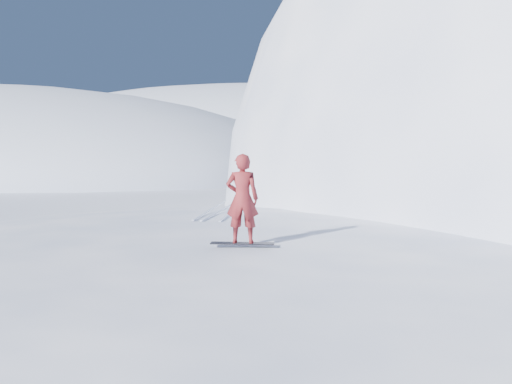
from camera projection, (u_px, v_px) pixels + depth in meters
ground at (211, 335)px, 13.93m from camera, size 400.00×400.00×0.00m
near_ridge at (282, 306)px, 16.46m from camera, size 36.00×28.00×4.80m
far_ridge_c at (233, 165)px, 130.51m from camera, size 140.00×90.00×36.00m
wind_bumps at (221, 309)px, 16.11m from camera, size 16.00×14.40×1.00m
snowboard at (242, 243)px, 12.90m from camera, size 1.47×0.60×0.02m
snowboarder at (242, 198)px, 12.81m from camera, size 0.83×0.64×2.02m
board_tracks at (222, 209)px, 19.71m from camera, size 2.15×5.93×0.04m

